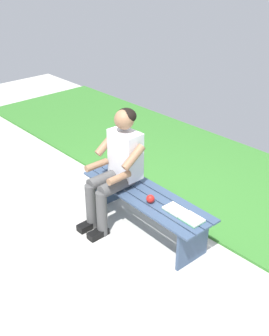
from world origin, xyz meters
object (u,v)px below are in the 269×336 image
object	(u,v)px
apple	(150,199)
bench_near	(145,203)
person_seated	(117,164)
book_open	(183,214)

from	to	relation	value
apple	bench_near	bearing A→B (deg)	-27.08
bench_near	apple	size ratio (longest dim) A/B	18.80
bench_near	person_seated	size ratio (longest dim) A/B	1.26
person_seated	apple	xyz separation A→B (m)	(-0.47, -0.03, -0.20)
book_open	person_seated	bearing A→B (deg)	8.80
bench_near	book_open	distance (m)	0.51
bench_near	person_seated	distance (m)	0.49
person_seated	book_open	xyz separation A→B (m)	(-0.82, -0.10, -0.23)
apple	book_open	bearing A→B (deg)	-168.53
person_seated	bench_near	bearing A→B (deg)	-162.98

